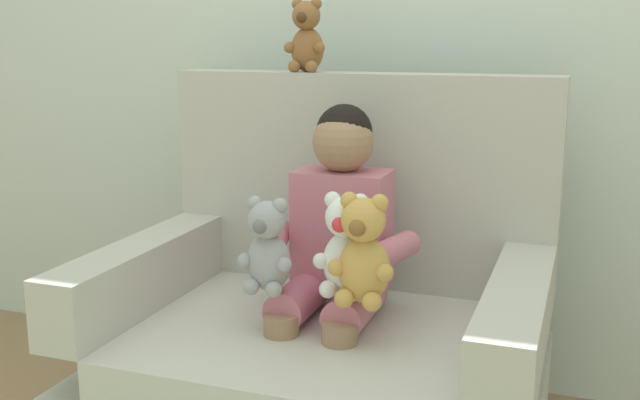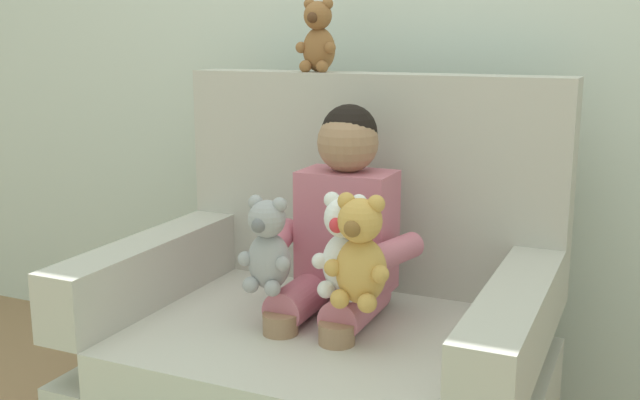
% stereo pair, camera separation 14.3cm
% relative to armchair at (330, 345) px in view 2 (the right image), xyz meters
% --- Properties ---
extents(armchair, '(1.19, 0.89, 1.07)m').
position_rel_armchair_xyz_m(armchair, '(0.00, 0.00, 0.00)').
color(armchair, '#BCB7AD').
rests_on(armchair, ground).
extents(seated_child, '(0.45, 0.39, 0.82)m').
position_rel_armchair_xyz_m(seated_child, '(0.02, 0.01, 0.31)').
color(seated_child, '#C66B7F').
rests_on(seated_child, armchair).
extents(plush_honey, '(0.17, 0.14, 0.28)m').
position_rel_armchair_xyz_m(plush_honey, '(0.16, -0.17, 0.34)').
color(plush_honey, gold).
rests_on(plush_honey, armchair).
extents(plush_grey, '(0.15, 0.12, 0.25)m').
position_rel_armchair_xyz_m(plush_grey, '(-0.10, -0.17, 0.32)').
color(plush_grey, '#9E9EA3').
rests_on(plush_grey, armchair).
extents(plush_white, '(0.16, 0.13, 0.27)m').
position_rel_armchair_xyz_m(plush_white, '(0.09, -0.12, 0.33)').
color(plush_white, white).
rests_on(plush_white, armchair).
extents(plush_brown_on_backrest, '(0.13, 0.11, 0.22)m').
position_rel_armchair_xyz_m(plush_brown_on_backrest, '(-0.18, 0.31, 0.85)').
color(plush_brown_on_backrest, brown).
rests_on(plush_brown_on_backrest, armchair).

